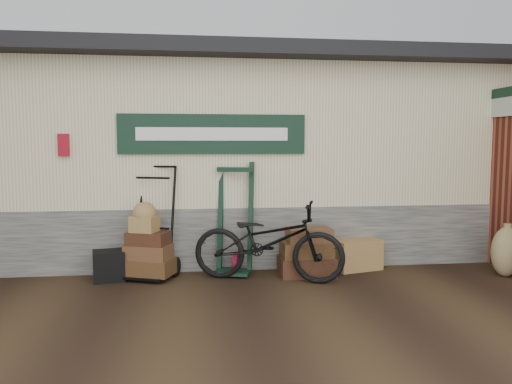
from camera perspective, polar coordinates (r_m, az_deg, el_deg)
ground at (r=6.32m, az=-1.68°, el=-11.14°), size 80.00×80.00×0.00m
station_building at (r=8.79m, az=-3.49°, el=4.20°), size 14.40×4.10×3.20m
porter_trolley at (r=6.93m, az=-11.61°, el=-3.21°), size 0.93×0.82×1.55m
green_barrow at (r=6.98m, az=-2.44°, el=-3.02°), size 0.68×0.62×1.56m
suitcase_stack at (r=6.97m, az=5.80°, el=-6.76°), size 0.76×0.48×0.67m
wicker_hamper at (r=7.44m, az=11.29°, el=-6.96°), size 0.76×0.60×0.44m
black_trunk at (r=6.97m, az=-16.48°, el=-8.08°), size 0.46×0.42×0.40m
bicycle at (r=6.61m, az=1.42°, el=-5.16°), size 1.31×2.14×1.18m
burlap_sack_left at (r=7.68m, az=26.70°, el=-6.11°), size 0.50×0.45×0.69m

